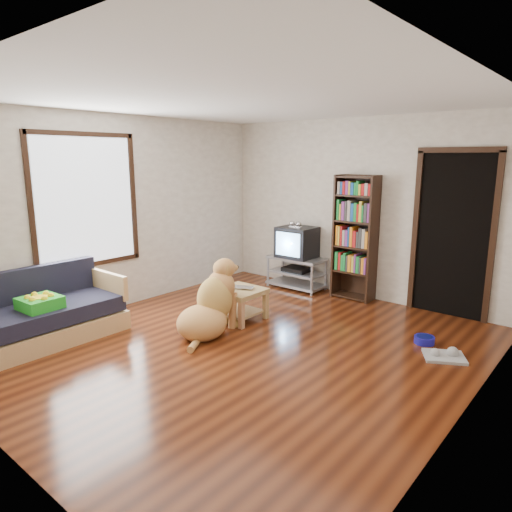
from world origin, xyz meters
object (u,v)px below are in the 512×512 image
Objects in this scene: dog_bowl at (424,340)px; dog at (211,306)px; tv_stand at (296,271)px; crt_tv at (298,242)px; green_cushion at (40,303)px; grey_rag at (444,357)px; laptop at (238,289)px; sofa at (40,319)px; bookshelf at (355,231)px; coffee_table at (240,298)px.

dog reaches higher than dog_bowl.
crt_tv reaches higher than tv_stand.
grey_rag is at bearing 32.45° from green_cushion.
dog_bowl reaches higher than grey_rag.
sofa is at bearing -148.23° from laptop.
grey_rag is at bearing -36.07° from bookshelf.
sofa is at bearing -105.02° from tv_stand.
crt_tv is at bearing 74.28° from green_cushion.
grey_rag is 2.47m from coffee_table.
green_cushion is 4.36m from grey_rag.
dog_bowl is at bearing 140.19° from grey_rag.
crt_tv reaches higher than laptop.
green_cushion is 0.26m from sofa.
dog_bowl is 2.57m from tv_stand.
bookshelf is 1.67× the size of dog.
dog is at bearing -84.06° from coffee_table.
dog_bowl is at bearing 38.85° from sofa.
dog_bowl is 0.24× the size of tv_stand.
bookshelf is at bearing 4.32° from crt_tv.
crt_tv is at bearing 158.42° from dog_bowl.
dog is at bearing 47.68° from green_cushion.
dog_bowl is at bearing -35.25° from bookshelf.
dog_bowl is 0.55× the size of grey_rag.
tv_stand is 1.20m from bookshelf.
green_cushion is 1.87m from dog.
sofa is (-1.25, -1.94, -0.15)m from laptop.
sofa is (-0.97, -3.65, -0.48)m from crt_tv.
tv_stand is (-2.69, 1.17, 0.25)m from grey_rag.
crt_tv is (-0.28, 1.71, 0.33)m from laptop.
green_cushion is 0.97× the size of grey_rag.
laptop is 0.40× the size of tv_stand.
dog_bowl is 0.12× the size of sofa.
dog_bowl is (3.24, 2.75, -0.44)m from green_cushion.
crt_tv is 0.32× the size of bookshelf.
dog_bowl is at bearing -21.12° from tv_stand.
bookshelf is at bearing 43.98° from laptop.
dog reaches higher than tv_stand.
tv_stand is at bearing 156.43° from grey_rag.
dog is at bearing -109.12° from laptop.
grey_rag is 2.94m from tv_stand.
tv_stand is 3.76m from sofa.
dog reaches higher than laptop.
tv_stand is at bearing 74.98° from sofa.
bookshelf is (0.67, 1.78, 0.59)m from laptop.
tv_stand reaches higher than grey_rag.
crt_tv is at bearing 99.40° from coffee_table.
laptop is at bearing -160.01° from dog_bowl.
dog is at bearing -104.74° from bookshelf.
bookshelf is 1.00× the size of sofa.
tv_stand is 1.68m from coffee_table.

